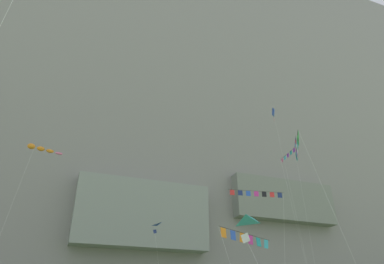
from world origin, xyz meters
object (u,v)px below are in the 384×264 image
Objects in this scene: kite_delta_far_right at (238,239)px; kite_diamond_high_right at (277,129)px; kite_delta_mid_left at (151,233)px; kite_banner_mid_right at (290,166)px; kite_banner_upper_left at (297,153)px; kite_banner_upper_right at (258,200)px; kite_banner_low_right at (299,150)px; kite_windsock_low_left at (40,149)px; kite_banner_far_left at (247,240)px.

kite_delta_far_right is 0.22× the size of kite_diamond_high_right.
kite_delta_mid_left reaches higher than kite_delta_far_right.
kite_delta_mid_left is 0.54× the size of kite_banner_mid_right.
kite_banner_upper_right is at bearing -140.97° from kite_banner_upper_left.
kite_diamond_high_right is at bearing 63.38° from kite_banner_mid_right.
kite_windsock_low_left is at bearing 141.20° from kite_banner_low_right.
kite_windsock_low_left is (-12.30, -1.64, 6.99)m from kite_delta_mid_left.
kite_delta_mid_left reaches higher than kite_banner_far_left.
kite_banner_low_right is 1.19× the size of kite_banner_upper_right.
kite_banner_upper_right is at bearing -29.61° from kite_windsock_low_left.
kite_windsock_low_left is (-11.46, 19.12, 11.28)m from kite_delta_far_right.
kite_windsock_low_left is 32.06m from kite_banner_upper_left.
kite_banner_mid_right reaches higher than kite_banner_far_left.
kite_delta_mid_left is (-2.63, 15.47, 3.24)m from kite_banner_far_left.
kite_banner_upper_left is at bearing 0.95° from kite_windsock_low_left.
kite_windsock_low_left is 32.22m from kite_diamond_high_right.
kite_diamond_high_right is 23.93m from kite_banner_upper_right.
kite_delta_mid_left is 13.43m from kite_banner_upper_right.
kite_diamond_high_right reaches higher than kite_delta_mid_left.
kite_delta_mid_left is at bearing 166.11° from kite_banner_mid_right.
kite_banner_upper_right is (18.25, -10.37, -6.16)m from kite_windsock_low_left.
kite_delta_far_right is 0.38× the size of kite_windsock_low_left.
kite_windsock_low_left is at bearing -172.40° from kite_delta_mid_left.
kite_banner_far_left is at bearing -80.34° from kite_delta_mid_left.
kite_diamond_high_right is at bearing 46.65° from kite_banner_far_left.
kite_banner_low_right reaches higher than kite_delta_far_right.
kite_banner_upper_right is at bearing -63.67° from kite_delta_mid_left.
kite_delta_far_right is at bearing -135.84° from kite_banner_upper_left.
kite_banner_mid_right is 9.98m from kite_diamond_high_right.
kite_banner_far_left is at bearing -133.77° from kite_banner_upper_right.
kite_banner_upper_right is at bearing 46.23° from kite_banner_far_left.
kite_windsock_low_left reaches higher than kite_delta_mid_left.
kite_diamond_high_right is at bearing 113.87° from kite_banner_upper_left.
kite_delta_mid_left is 14.25m from kite_windsock_low_left.
kite_banner_upper_left reaches higher than kite_banner_upper_right.
kite_banner_low_right is 25.21m from kite_diamond_high_right.
kite_diamond_high_right reaches higher than kite_banner_far_left.
kite_delta_mid_left is 0.47× the size of kite_banner_upper_left.
kite_delta_far_right is at bearing -154.04° from kite_banner_low_right.
kite_windsock_low_left reaches higher than kite_banner_far_left.
kite_banner_mid_right is 0.67× the size of kite_diamond_high_right.
kite_delta_mid_left is 18.66m from kite_banner_low_right.
kite_banner_upper_left is at bearing -66.13° from kite_diamond_high_right.
kite_delta_mid_left is at bearing 111.87° from kite_banner_low_right.
kite_delta_mid_left is at bearing 7.60° from kite_windsock_low_left.
kite_delta_mid_left is 0.36× the size of kite_diamond_high_right.
kite_windsock_low_left is 0.75× the size of kite_banner_upper_left.
kite_delta_far_right is 0.85× the size of kite_banner_far_left.
kite_delta_mid_left is (0.84, 20.76, 4.28)m from kite_delta_far_right.
kite_banner_upper_left is (1.02, -2.31, -4.66)m from kite_diamond_high_right.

